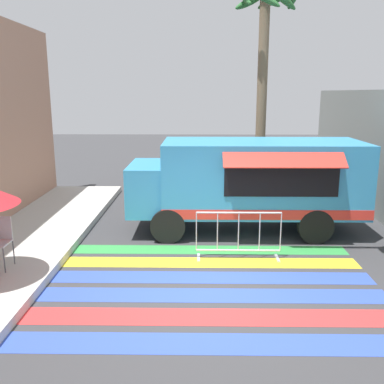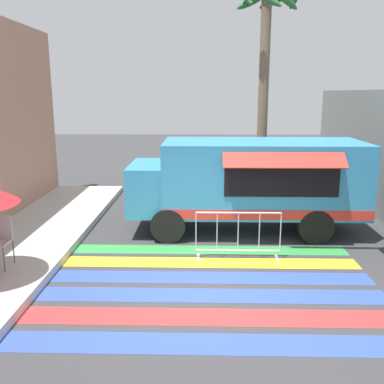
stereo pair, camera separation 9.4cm
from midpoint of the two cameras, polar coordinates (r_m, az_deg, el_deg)
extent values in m
plane|color=#38383A|center=(8.20, 2.43, -12.55)|extent=(60.00, 60.00, 0.00)
cube|color=#334FB2|center=(6.57, 2.71, -19.56)|extent=(6.40, 0.56, 0.01)
cube|color=red|center=(7.22, 2.58, -16.31)|extent=(6.40, 0.56, 0.01)
cube|color=#334FB2|center=(7.89, 2.47, -13.60)|extent=(6.40, 0.56, 0.01)
cube|color=#334FB2|center=(8.58, 2.38, -11.32)|extent=(6.40, 0.56, 0.01)
cube|color=yellow|center=(9.28, 2.31, -9.37)|extent=(6.40, 0.56, 0.01)
cube|color=green|center=(9.98, 2.24, -7.71)|extent=(6.40, 0.56, 0.01)
cube|color=#338CBF|center=(11.14, 9.59, 2.07)|extent=(5.02, 2.16, 1.80)
cube|color=#338CBF|center=(11.12, -3.38, 0.68)|extent=(1.77, 1.99, 1.22)
cube|color=#1E232D|center=(11.16, -7.69, 2.22)|extent=(0.06, 1.73, 0.46)
cube|color=black|center=(10.10, 12.14, 1.61)|extent=(2.66, 0.03, 0.81)
cube|color=red|center=(9.82, 12.49, 4.15)|extent=(2.76, 0.43, 0.31)
cube|color=red|center=(10.26, 10.28, -3.06)|extent=(5.02, 0.01, 0.24)
cylinder|color=black|center=(10.34, -2.96, -4.51)|extent=(0.84, 0.22, 0.84)
cylinder|color=black|center=(12.25, -2.26, -1.70)|extent=(0.84, 0.22, 0.84)
cylinder|color=black|center=(10.68, 16.43, -4.48)|extent=(0.84, 0.22, 0.84)
cylinder|color=black|center=(12.53, 14.14, -1.75)|extent=(0.84, 0.22, 0.84)
cylinder|color=#4C4C51|center=(9.03, -23.51, -8.30)|extent=(0.02, 0.02, 0.50)
cylinder|color=#4C4C51|center=(9.40, -22.42, -7.37)|extent=(0.02, 0.02, 0.50)
cube|color=beige|center=(9.32, -23.91, -4.32)|extent=(0.45, 0.03, 0.47)
cylinder|color=#B7BABF|center=(9.20, 6.53, -2.78)|extent=(1.82, 0.04, 0.04)
cylinder|color=#B7BABF|center=(9.47, 6.40, -7.74)|extent=(1.82, 0.04, 0.04)
cylinder|color=#B7BABF|center=(9.29, 0.83, -5.29)|extent=(0.02, 0.02, 0.85)
cylinder|color=#B7BABF|center=(9.30, 3.65, -5.30)|extent=(0.02, 0.02, 0.85)
cylinder|color=#B7BABF|center=(9.33, 6.46, -5.30)|extent=(0.02, 0.02, 0.85)
cylinder|color=#B7BABF|center=(9.38, 9.25, -5.28)|extent=(0.02, 0.02, 0.85)
cylinder|color=#B7BABF|center=(9.45, 12.00, -5.26)|extent=(0.02, 0.02, 0.85)
cube|color=#B7BABF|center=(9.50, 1.12, -8.74)|extent=(0.06, 0.44, 0.03)
cube|color=#B7BABF|center=(9.65, 11.54, -8.66)|extent=(0.06, 0.44, 0.03)
cylinder|color=#7A664C|center=(14.56, 9.64, 11.77)|extent=(0.33, 0.33, 6.51)
ellipsoid|color=#2D6B33|center=(15.32, 8.13, 23.86)|extent=(1.21, 1.01, 0.79)
camera|label=1|loc=(0.05, -89.73, 0.06)|focal=40.00mm
camera|label=2|loc=(0.05, 90.27, -0.06)|focal=40.00mm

